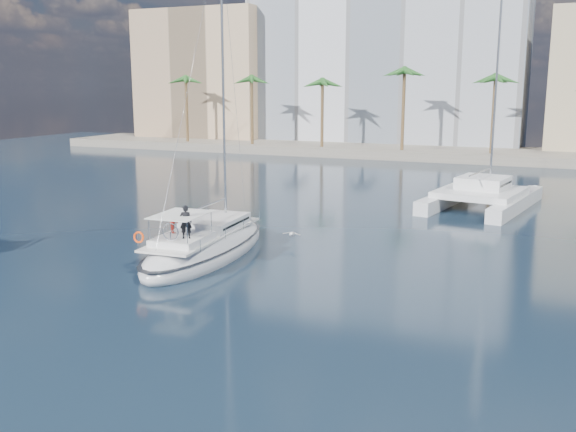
% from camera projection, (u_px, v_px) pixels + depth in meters
% --- Properties ---
extents(ground, '(160.00, 160.00, 0.00)m').
position_uv_depth(ground, '(254.00, 276.00, 33.61)').
color(ground, black).
rests_on(ground, ground).
extents(quay, '(120.00, 14.00, 1.20)m').
position_uv_depth(quay, '(448.00, 153.00, 88.47)').
color(quay, gray).
rests_on(quay, ground).
extents(building_modern, '(42.00, 16.00, 28.00)m').
position_uv_depth(building_modern, '(388.00, 58.00, 101.20)').
color(building_modern, silver).
rests_on(building_modern, ground).
extents(building_tan_left, '(22.00, 14.00, 22.00)m').
position_uv_depth(building_tan_left, '(210.00, 78.00, 109.71)').
color(building_tan_left, tan).
rests_on(building_tan_left, ground).
extents(palm_left, '(3.60, 3.60, 12.30)m').
position_uv_depth(palm_left, '(216.00, 82.00, 95.97)').
color(palm_left, brown).
rests_on(palm_left, ground).
extents(palm_centre, '(3.60, 3.60, 12.30)m').
position_uv_depth(palm_centre, '(447.00, 81.00, 82.92)').
color(palm_centre, brown).
rests_on(palm_centre, ground).
extents(main_sloop, '(5.02, 13.44, 19.60)m').
position_uv_depth(main_sloop, '(206.00, 247.00, 37.38)').
color(main_sloop, silver).
rests_on(main_sloop, ground).
extents(catamaran, '(8.83, 14.27, 19.28)m').
position_uv_depth(catamaran, '(482.00, 193.00, 52.34)').
color(catamaran, silver).
rests_on(catamaran, ground).
extents(seagull, '(1.20, 0.52, 0.22)m').
position_uv_depth(seagull, '(292.00, 234.00, 40.13)').
color(seagull, silver).
rests_on(seagull, ground).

